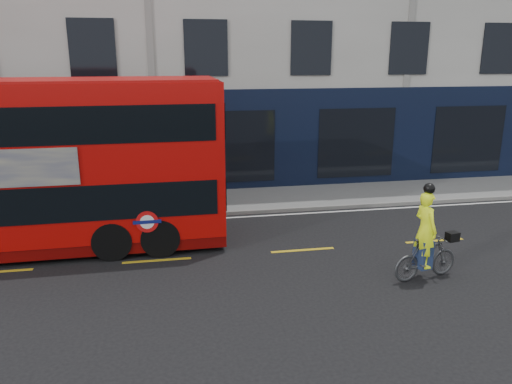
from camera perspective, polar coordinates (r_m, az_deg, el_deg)
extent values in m
plane|color=black|center=(12.24, -11.31, -10.43)|extent=(120.00, 120.00, 0.00)
cube|color=gray|center=(18.29, -11.14, -1.41)|extent=(60.00, 3.00, 0.12)
cube|color=slate|center=(16.86, -11.17, -2.85)|extent=(60.00, 0.12, 0.13)
cube|color=beige|center=(24.13, -12.02, 20.44)|extent=(50.00, 10.00, 15.00)
cube|color=black|center=(19.29, -11.42, 5.38)|extent=(50.00, 0.08, 4.00)
cube|color=silver|center=(16.60, -11.17, -3.37)|extent=(58.00, 0.10, 0.01)
cube|color=#B70907|center=(14.86, -26.86, 3.14)|extent=(11.53, 2.76, 4.13)
cube|color=#5B0403|center=(15.42, -25.86, -4.94)|extent=(11.53, 2.71, 0.31)
cube|color=black|center=(15.05, -26.44, -0.26)|extent=(11.07, 2.79, 0.94)
cube|color=black|center=(14.59, -4.09, 0.90)|extent=(0.07, 2.35, 0.94)
cube|color=black|center=(14.22, -4.25, 8.67)|extent=(0.07, 2.35, 0.94)
cylinder|color=red|center=(13.38, -12.33, -3.36)|extent=(0.59, 0.03, 0.59)
cylinder|color=white|center=(13.38, -12.33, -3.36)|extent=(0.38, 0.02, 0.38)
cube|color=#0C1459|center=(13.37, -12.34, -3.37)|extent=(0.73, 0.03, 0.09)
cylinder|color=black|center=(14.81, -10.94, -3.56)|extent=(1.08, 2.68, 1.05)
cylinder|color=black|center=(14.87, -15.78, -3.80)|extent=(1.08, 2.68, 1.05)
imported|color=#414245|center=(12.82, 18.85, -7.15)|extent=(1.84, 0.83, 1.07)
imported|color=#E7FF17|center=(12.50, 18.78, -4.07)|extent=(0.56, 0.74, 1.84)
cube|color=black|center=(13.14, 21.53, -4.76)|extent=(0.32, 0.27, 0.22)
cube|color=navy|center=(12.71, 18.54, -6.69)|extent=(0.37, 0.44, 0.71)
sphere|color=black|center=(12.21, 19.19, 0.37)|extent=(0.26, 0.26, 0.26)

